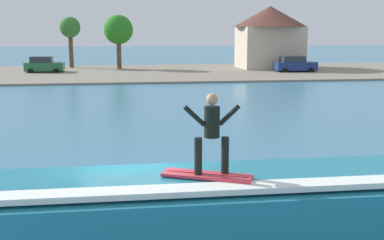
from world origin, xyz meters
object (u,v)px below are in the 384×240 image
Objects in this scene: house_gabled_white at (270,34)px; wave_crest at (221,210)px; surfboard at (207,175)px; tree_tall_bare at (118,30)px; surfer at (212,129)px; tree_short_bushy at (70,29)px; car_near_shore at (44,65)px; car_far_shore at (294,64)px.

wave_crest is at bearing -107.92° from house_gabled_white.
tree_tall_bare is at bearing 92.95° from surfboard.
surfer is at bearing -132.63° from wave_crest.
tree_short_bushy is (-8.17, 49.90, 3.07)m from surfboard.
surfer reaches higher than car_near_shore.
house_gabled_white is at bearing 71.88° from surfer.
house_gabled_white is (15.24, 46.29, 2.47)m from surfboard.
surfboard is 0.43× the size of car_far_shore.
wave_crest is 6.08× the size of surfer.
tree_short_bushy reaches higher than car_far_shore.
surfboard is 0.31× the size of tree_short_bushy.
house_gabled_white is (14.87, 45.97, 3.38)m from wave_crest.
surfer is at bearing -108.12° from house_gabled_white.
tree_short_bushy is (-5.72, 2.38, 0.15)m from tree_tall_bare.
surfboard is at bearing -139.55° from wave_crest.
house_gabled_white is at bearing 103.54° from car_far_shore.
wave_crest is 2.32× the size of car_far_shore.
car_far_shore is at bearing -19.11° from tree_tall_bare.
house_gabled_white is 1.36× the size of tree_tall_bare.
surfer is 48.70m from house_gabled_white.
tree_tall_bare reaches higher than car_far_shore.
tree_short_bushy is at bearing 99.30° from surfboard.
wave_crest is 47.45m from tree_tall_bare.
tree_tall_bare is (-2.45, 47.52, 2.92)m from surfboard.
car_near_shore is (-10.79, 43.59, 0.17)m from wave_crest.
car_near_shore is at bearing -174.69° from house_gabled_white.
house_gabled_white reaches higher than car_near_shore.
tree_tall_bare reaches higher than surfboard.
car_far_shore is (26.94, -2.96, 0.00)m from car_near_shore.
car_far_shore is at bearing -76.46° from house_gabled_white.
tree_tall_bare is 1.03× the size of tree_short_bushy.
car_far_shore is at bearing -19.93° from tree_short_bushy.
car_near_shore is 25.97m from house_gabled_white.
house_gabled_white reaches higher than wave_crest.
car_near_shore is 0.91× the size of car_far_shore.
surfer reaches higher than surfboard.
house_gabled_white is 17.74m from tree_tall_bare.
car_near_shore is at bearing -155.56° from tree_tall_bare.
surfboard is 0.48× the size of car_near_shore.
surfer is 0.20× the size of house_gabled_white.
tree_short_bushy reaches higher than car_near_shore.
car_far_shore is 0.51× the size of house_gabled_white.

